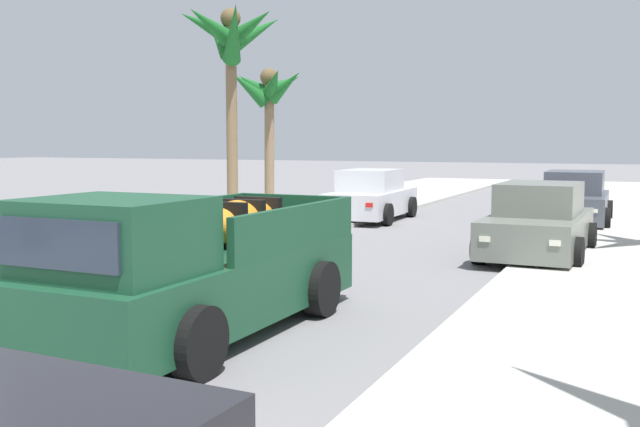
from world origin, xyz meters
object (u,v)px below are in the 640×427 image
object	(u,v)px
car_left_near	(371,197)
palm_tree_left_back	(230,43)
car_right_mid	(63,259)
car_right_near	(538,223)
pickup_truck	(195,270)
car_left_far	(574,200)
palm_tree_right_fore	(269,94)

from	to	relation	value
car_left_near	palm_tree_left_back	world-z (taller)	palm_tree_left_back
car_right_mid	car_right_near	bearing A→B (deg)	53.73
car_right_near	palm_tree_left_back	size ratio (longest dim) A/B	0.66
pickup_truck	palm_tree_left_back	bearing A→B (deg)	119.36
palm_tree_left_back	car_left_far	bearing A→B (deg)	12.52
car_right_mid	car_left_far	distance (m)	15.16
palm_tree_right_fore	car_right_near	bearing A→B (deg)	-37.97
car_right_mid	car_left_far	xyz separation A→B (m)	(5.64, 14.07, 0.00)
pickup_truck	car_right_near	bearing A→B (deg)	69.41
palm_tree_left_back	pickup_truck	bearing A→B (deg)	-60.64
pickup_truck	palm_tree_right_fore	world-z (taller)	palm_tree_right_fore
car_left_far	car_right_near	bearing A→B (deg)	-91.00
car_right_near	palm_tree_left_back	distance (m)	11.78
car_left_near	palm_tree_right_fore	bearing A→B (deg)	148.99
pickup_truck	palm_tree_right_fore	size ratio (longest dim) A/B	1.03
car_left_far	palm_tree_left_back	xyz separation A→B (m)	(-10.02, -2.22, 4.68)
car_right_mid	car_left_far	size ratio (longest dim) A/B	1.00
car_left_near	palm_tree_right_fore	world-z (taller)	palm_tree_right_fore
pickup_truck	palm_tree_left_back	distance (m)	14.82
car_left_far	palm_tree_right_fore	size ratio (longest dim) A/B	0.84
pickup_truck	car_left_near	size ratio (longest dim) A/B	1.21
car_right_mid	car_left_near	bearing A→B (deg)	90.43
palm_tree_left_back	palm_tree_right_fore	bearing A→B (deg)	102.32
car_right_near	palm_tree_left_back	xyz separation A→B (m)	(-9.90, 4.32, 4.68)
palm_tree_left_back	car_left_near	bearing A→B (deg)	13.07
car_left_near	car_right_near	bearing A→B (deg)	-43.41
car_right_mid	palm_tree_left_back	distance (m)	13.47
car_right_mid	palm_tree_right_fore	bearing A→B (deg)	108.30
pickup_truck	palm_tree_left_back	xyz separation A→B (m)	(-6.91, 12.29, 4.58)
car_left_near	car_right_near	size ratio (longest dim) A/B	1.00
car_right_near	palm_tree_right_fore	bearing A→B (deg)	142.03
palm_tree_left_back	car_right_near	bearing A→B (deg)	-23.57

